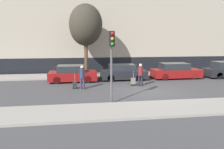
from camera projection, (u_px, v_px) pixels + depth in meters
ground_plane at (149, 92)px, 14.72m from camera, size 80.00×80.00×0.00m
sidewalk_near at (172, 108)px, 11.04m from camera, size 28.00×2.50×0.12m
sidewalk_far at (127, 75)px, 21.54m from camera, size 28.00×3.00×0.12m
building_facade at (120, 21)px, 24.45m from camera, size 28.00×3.39×11.20m
parked_car_0 at (72, 74)px, 18.22m from camera, size 3.93×1.91×1.37m
parked_car_1 at (123, 73)px, 19.01m from camera, size 3.96×1.71×1.36m
parked_car_2 at (175, 71)px, 19.70m from camera, size 4.35×1.75×1.40m
pedestrian_left at (82, 76)px, 15.39m from camera, size 0.34×0.34×1.68m
trolley_left at (75, 84)px, 15.58m from camera, size 0.34×0.29×1.08m
pedestrian_right at (140, 73)px, 16.39m from camera, size 0.34×0.34×1.71m
trolley_right at (133, 81)px, 16.62m from camera, size 0.34×0.29×1.13m
traffic_light at (112, 53)px, 11.55m from camera, size 0.28×0.47×3.92m
parked_bicycle at (115, 71)px, 21.19m from camera, size 1.77×0.06×0.96m
bare_tree_near_crossing at (86, 25)px, 19.59m from camera, size 2.99×2.99×6.53m
bare_tree_down_street at (85, 27)px, 20.32m from camera, size 2.90×2.90×6.32m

